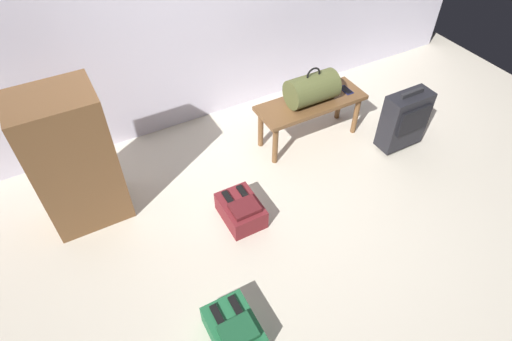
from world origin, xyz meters
TOP-DOWN VIEW (x-y plane):
  - ground_plane at (0.00, 0.00)m, footprint 6.60×6.60m
  - bench at (0.63, 0.76)m, footprint 1.00×0.36m
  - duffel_bag_olive at (0.62, 0.76)m, footprint 0.44×0.26m
  - cell_phone at (1.00, 0.75)m, footprint 0.07×0.14m
  - suitcase_upright_charcoal at (1.29, 0.26)m, footprint 0.41×0.21m
  - backpack_green at (-0.85, -0.63)m, footprint 0.28×0.38m
  - backpack_maroon at (-0.37, 0.20)m, footprint 0.28×0.38m
  - side_cabinet at (-1.37, 0.84)m, footprint 0.56×0.44m

SIDE VIEW (x-z plane):
  - ground_plane at x=0.00m, z-range 0.00..0.00m
  - backpack_green at x=-0.85m, z-range -0.01..0.20m
  - backpack_maroon at x=-0.37m, z-range -0.01..0.20m
  - suitcase_upright_charcoal at x=1.29m, z-range 0.01..0.62m
  - bench at x=0.63m, z-range 0.15..0.57m
  - cell_phone at x=1.00m, z-range 0.43..0.44m
  - side_cabinet at x=-1.37m, z-range 0.00..1.10m
  - duffel_bag_olive at x=0.62m, z-range 0.39..0.73m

